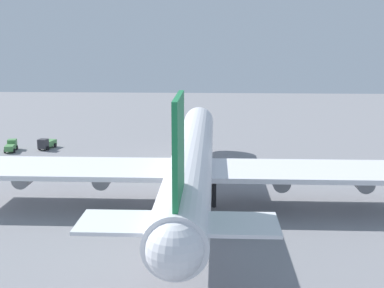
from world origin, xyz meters
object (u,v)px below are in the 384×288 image
(catering_truck, at_px, (11,146))
(safety_cone_nose, at_px, (184,150))
(cargo_airplane, at_px, (192,160))
(baggage_tug, at_px, (47,144))

(catering_truck, distance_m, safety_cone_nose, 37.63)
(cargo_airplane, xyz_separation_m, catering_truck, (32.32, 40.76, -5.27))
(cargo_airplane, xyz_separation_m, baggage_tug, (34.58, 33.69, -5.18))
(baggage_tug, xyz_separation_m, safety_cone_nose, (-1.01, -30.53, -0.82))
(catering_truck, relative_size, safety_cone_nose, 7.14)
(cargo_airplane, bearing_deg, baggage_tug, 44.25)
(catering_truck, distance_m, baggage_tug, 7.42)
(catering_truck, relative_size, baggage_tug, 1.00)
(catering_truck, xyz_separation_m, baggage_tug, (2.26, -7.07, 0.09))
(catering_truck, bearing_deg, cargo_airplane, -128.41)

